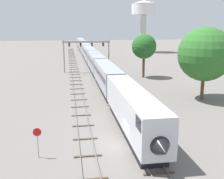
{
  "coord_description": "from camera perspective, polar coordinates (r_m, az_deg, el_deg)",
  "views": [
    {
      "loc": [
        -5.01,
        -25.54,
        11.9
      ],
      "look_at": [
        1.0,
        12.0,
        3.0
      ],
      "focal_mm": 44.26,
      "sensor_mm": 36.0,
      "label": 1
    }
  ],
  "objects": [
    {
      "name": "passenger_train",
      "position": [
        91.61,
        -4.7,
        7.31
      ],
      "size": [
        3.04,
        143.2,
        4.8
      ],
      "color": "silver",
      "rests_on": "ground"
    },
    {
      "name": "ground_plane",
      "position": [
        28.62,
        1.86,
        -11.4
      ],
      "size": [
        400.0,
        400.0,
        0.0
      ],
      "primitive_type": "plane",
      "color": "slate"
    },
    {
      "name": "track_main",
      "position": [
        86.64,
        -4.39,
        5.28
      ],
      "size": [
        2.6,
        200.0,
        0.16
      ],
      "color": "slate",
      "rests_on": "ground"
    },
    {
      "name": "track_near",
      "position": [
        66.62,
        -7.66,
        2.82
      ],
      "size": [
        2.6,
        160.0,
        0.16
      ],
      "color": "slate",
      "rests_on": "ground"
    },
    {
      "name": "trackside_tree_left",
      "position": [
        64.03,
        6.64,
        8.79
      ],
      "size": [
        5.6,
        5.6,
        9.95
      ],
      "color": "brown",
      "rests_on": "ground"
    },
    {
      "name": "water_tower",
      "position": [
        126.4,
        6.54,
        15.76
      ],
      "size": [
        10.71,
        10.71,
        22.33
      ],
      "color": "beige",
      "rests_on": "ground"
    },
    {
      "name": "trackside_tree_mid",
      "position": [
        46.57,
        18.64,
        6.92
      ],
      "size": [
        8.64,
        8.64,
        11.71
      ],
      "color": "brown",
      "rests_on": "ground"
    },
    {
      "name": "signal_gantry",
      "position": [
        71.41,
        -5.3,
        8.46
      ],
      "size": [
        12.1,
        0.49,
        8.36
      ],
      "color": "#999BA0",
      "rests_on": "ground"
    },
    {
      "name": "stop_sign",
      "position": [
        26.25,
        -15.14,
        -9.76
      ],
      "size": [
        0.76,
        0.08,
        2.88
      ],
      "color": "gray",
      "rests_on": "ground"
    }
  ]
}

